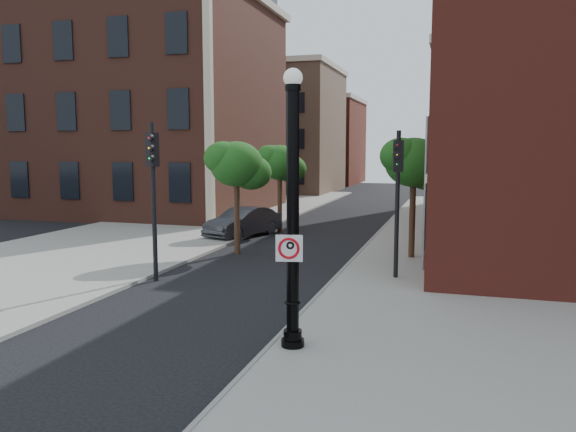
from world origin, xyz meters
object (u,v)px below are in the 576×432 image
(no_parking_sign, at_px, (289,248))
(parked_car, at_px, (243,222))
(traffic_signal_right, at_px, (398,180))
(traffic_signal_left, at_px, (153,175))
(lamppost, at_px, (293,225))

(no_parking_sign, height_order, parked_car, no_parking_sign)
(traffic_signal_right, bearing_deg, parked_car, 125.68)
(traffic_signal_left, relative_size, traffic_signal_right, 1.05)
(parked_car, relative_size, traffic_signal_left, 0.85)
(lamppost, bearing_deg, traffic_signal_right, 78.79)
(no_parking_sign, relative_size, traffic_signal_right, 0.12)
(traffic_signal_left, bearing_deg, lamppost, -19.93)
(lamppost, distance_m, no_parking_sign, 0.50)
(no_parking_sign, bearing_deg, lamppost, 64.98)
(traffic_signal_left, distance_m, traffic_signal_right, 7.99)
(parked_car, distance_m, traffic_signal_right, 11.35)
(lamppost, relative_size, no_parking_sign, 10.51)
(no_parking_sign, xyz_separation_m, traffic_signal_left, (-6.17, 5.07, 1.21))
(parked_car, relative_size, traffic_signal_right, 0.89)
(parked_car, bearing_deg, traffic_signal_left, -66.98)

